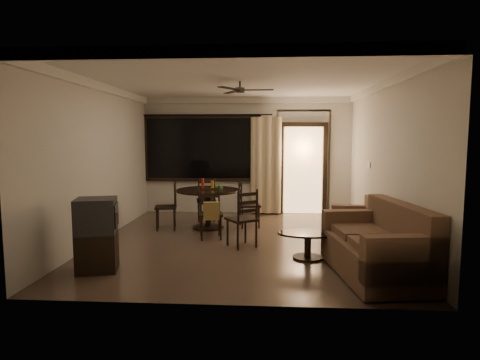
# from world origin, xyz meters

# --- Properties ---
(ground) EXTENTS (5.50, 5.50, 0.00)m
(ground) POSITION_xyz_m (0.00, 0.00, 0.00)
(ground) COLOR #7F6651
(ground) RESTS_ON ground
(room_shell) EXTENTS (5.50, 6.70, 5.50)m
(room_shell) POSITION_xyz_m (0.59, 1.77, 1.83)
(room_shell) COLOR beige
(room_shell) RESTS_ON ground
(dining_table) EXTENTS (1.27, 1.27, 1.01)m
(dining_table) POSITION_xyz_m (-0.71, 1.01, 0.63)
(dining_table) COLOR black
(dining_table) RESTS_ON ground
(dining_chair_west) EXTENTS (0.49, 0.49, 0.95)m
(dining_chair_west) POSITION_xyz_m (-1.53, 0.85, 0.28)
(dining_chair_west) COLOR black
(dining_chair_west) RESTS_ON ground
(dining_chair_east) EXTENTS (0.49, 0.49, 0.95)m
(dining_chair_east) POSITION_xyz_m (0.11, 1.17, 0.28)
(dining_chair_east) COLOR black
(dining_chair_east) RESTS_ON ground
(dining_chair_south) EXTENTS (0.49, 0.54, 0.95)m
(dining_chair_south) POSITION_xyz_m (-0.55, 0.17, 0.31)
(dining_chair_south) COLOR black
(dining_chair_south) RESTS_ON ground
(dining_chair_north) EXTENTS (0.49, 0.49, 0.95)m
(dining_chair_north) POSITION_xyz_m (-0.86, 1.78, 0.28)
(dining_chair_north) COLOR black
(dining_chair_north) RESTS_ON ground
(tv_cabinet) EXTENTS (0.63, 0.59, 1.01)m
(tv_cabinet) POSITION_xyz_m (-1.87, -1.71, 0.51)
(tv_cabinet) COLOR black
(tv_cabinet) RESTS_ON ground
(sofa) EXTENTS (1.18, 1.89, 0.95)m
(sofa) POSITION_xyz_m (1.97, -1.68, 0.38)
(sofa) COLOR #43231F
(sofa) RESTS_ON ground
(armchair) EXTENTS (0.85, 0.85, 0.78)m
(armchair) POSITION_xyz_m (2.07, 0.03, 0.32)
(armchair) COLOR #43231F
(armchair) RESTS_ON ground
(coffee_table) EXTENTS (0.92, 0.55, 0.40)m
(coffee_table) POSITION_xyz_m (1.10, -0.96, 0.27)
(coffee_table) COLOR black
(coffee_table) RESTS_ON ground
(side_chair) EXTENTS (0.61, 0.61, 0.99)m
(side_chair) POSITION_xyz_m (0.06, -0.36, 0.29)
(side_chair) COLOR black
(side_chair) RESTS_ON ground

